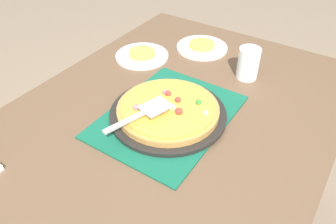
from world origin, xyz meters
The scene contains 10 objects.
dining_table centered at (0.00, 0.00, 0.64)m, with size 1.40×1.00×0.75m.
placemat centered at (0.00, 0.00, 0.75)m, with size 0.48×0.36×0.01m, color #145B42.
pizza_pan centered at (0.00, 0.00, 0.76)m, with size 0.38×0.38×0.01m, color black.
pizza centered at (0.00, 0.00, 0.78)m, with size 0.33×0.33×0.05m.
plate_near_left centered at (-0.47, -0.13, 0.76)m, with size 0.22×0.22×0.01m, color white.
plate_far_right centered at (-0.27, -0.31, 0.76)m, with size 0.22×0.22×0.01m, color white.
served_slice_left centered at (-0.47, -0.13, 0.77)m, with size 0.11×0.11×0.02m, color #EAB747.
served_slice_right centered at (-0.27, -0.31, 0.77)m, with size 0.11×0.11×0.02m, color #EAB747.
cup_near centered at (-0.36, 0.12, 0.81)m, with size 0.08×0.08×0.12m, color white.
pizza_server centered at (0.09, -0.03, 0.82)m, with size 0.23×0.11×0.01m.
Camera 1 is at (0.70, 0.46, 1.45)m, focal length 35.60 mm.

